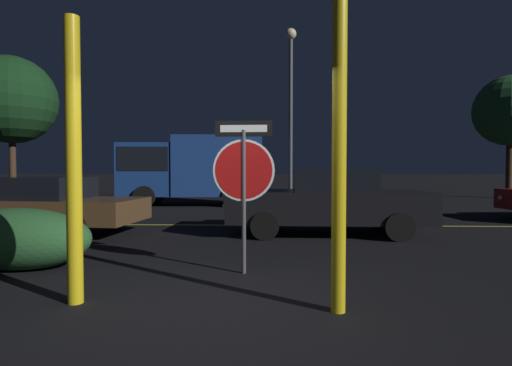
% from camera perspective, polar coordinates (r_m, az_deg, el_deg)
% --- Properties ---
extents(ground_plane, '(260.00, 260.00, 0.00)m').
position_cam_1_polar(ground_plane, '(4.44, -7.07, -17.38)').
color(ground_plane, black).
extents(road_center_stripe, '(42.81, 0.12, 0.01)m').
position_cam_1_polar(road_center_stripe, '(10.58, -1.67, -6.04)').
color(road_center_stripe, gold).
rests_on(road_center_stripe, ground_plane).
extents(stop_sign, '(0.87, 0.06, 2.15)m').
position_cam_1_polar(stop_sign, '(5.60, -1.77, 1.95)').
color(stop_sign, '#4C4C51').
rests_on(stop_sign, ground_plane).
extents(yellow_pole_left, '(0.17, 0.17, 3.11)m').
position_cam_1_polar(yellow_pole_left, '(4.77, -24.61, 2.85)').
color(yellow_pole_left, yellow).
rests_on(yellow_pole_left, ground_plane).
extents(yellow_pole_right, '(0.15, 0.15, 3.30)m').
position_cam_1_polar(yellow_pole_right, '(4.15, 11.79, 4.42)').
color(yellow_pole_right, yellow).
rests_on(yellow_pole_right, ground_plane).
extents(hedge_bush_1, '(2.17, 1.06, 0.90)m').
position_cam_1_polar(hedge_bush_1, '(6.87, -30.87, -6.84)').
color(hedge_bush_1, '#285B2D').
rests_on(hedge_bush_1, ground_plane).
extents(passing_car_2, '(5.02, 2.29, 1.30)m').
position_cam_1_polar(passing_car_2, '(10.44, -28.78, -2.74)').
color(passing_car_2, brown).
rests_on(passing_car_2, ground_plane).
extents(passing_car_3, '(4.57, 2.14, 1.47)m').
position_cam_1_polar(passing_car_3, '(9.27, 10.19, -2.62)').
color(passing_car_3, black).
rests_on(passing_car_3, ground_plane).
extents(delivery_truck, '(5.86, 2.62, 2.83)m').
position_cam_1_polar(delivery_truck, '(16.72, -9.52, 2.26)').
color(delivery_truck, navy).
rests_on(delivery_truck, ground_plane).
extents(street_lamp, '(0.44, 0.44, 7.05)m').
position_cam_1_polar(street_lamp, '(16.27, 4.97, 12.59)').
color(street_lamp, '#4C4C51').
rests_on(street_lamp, ground_plane).
extents(tree_0, '(3.58, 3.58, 6.29)m').
position_cam_1_polar(tree_0, '(24.49, 32.57, 8.67)').
color(tree_0, '#422D1E').
rests_on(tree_0, ground_plane).
extents(tree_1, '(4.44, 4.44, 7.26)m').
position_cam_1_polar(tree_1, '(24.34, -31.56, 10.04)').
color(tree_1, '#422D1E').
rests_on(tree_1, ground_plane).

